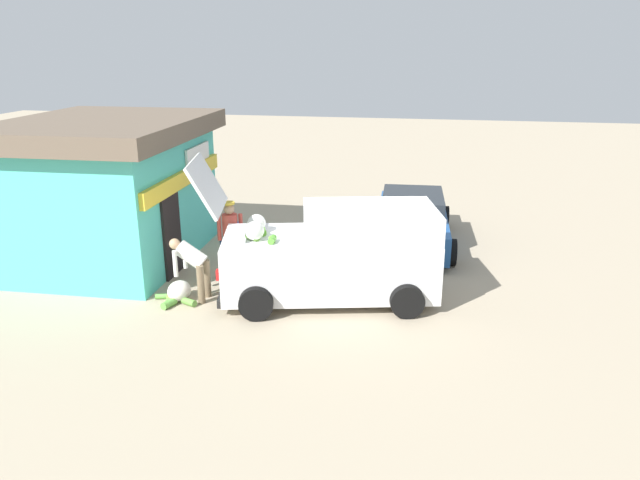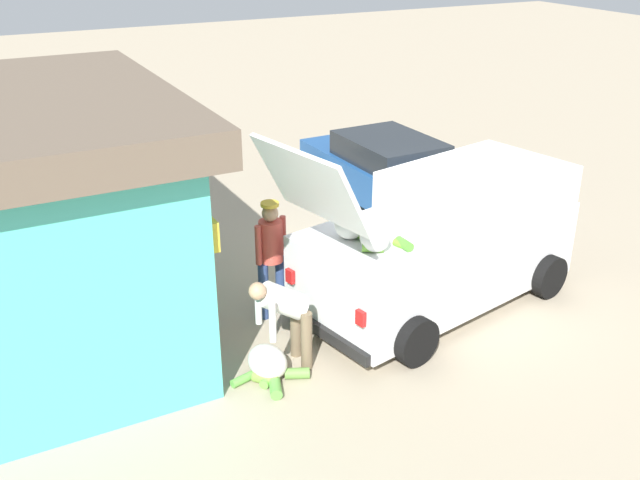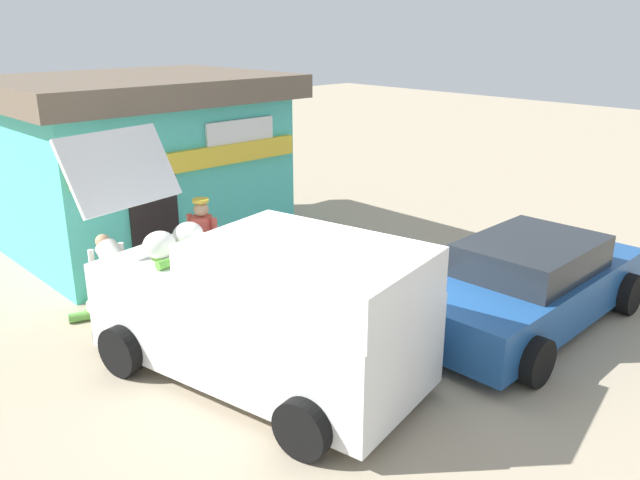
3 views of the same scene
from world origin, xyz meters
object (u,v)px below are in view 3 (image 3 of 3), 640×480
object	(u,v)px
vendor_standing	(203,244)
unloaded_banana_pile	(103,306)
parked_sedan	(528,285)
customer_bending	(116,270)
delivery_van	(265,309)
storefront_bar	(142,162)
paint_bucket	(308,240)

from	to	relation	value
vendor_standing	unloaded_banana_pile	bearing A→B (deg)	154.84
parked_sedan	customer_bending	bearing A→B (deg)	136.13
customer_bending	delivery_van	bearing A→B (deg)	-78.02
storefront_bar	unloaded_banana_pile	size ratio (longest dim) A/B	5.35
vendor_standing	customer_bending	distance (m)	1.39
delivery_van	parked_sedan	size ratio (longest dim) A/B	1.14
customer_bending	paint_bucket	bearing A→B (deg)	6.88
delivery_van	parked_sedan	distance (m)	4.13
delivery_van	parked_sedan	bearing A→B (deg)	-20.17
customer_bending	paint_bucket	size ratio (longest dim) A/B	3.87
storefront_bar	unloaded_banana_pile	xyz separation A→B (m)	(-2.18, -2.54, -1.59)
storefront_bar	parked_sedan	xyz separation A→B (m)	(2.44, -7.15, -1.12)
unloaded_banana_pile	paint_bucket	world-z (taller)	unloaded_banana_pile
delivery_van	parked_sedan	world-z (taller)	delivery_van
storefront_bar	customer_bending	distance (m)	3.62
unloaded_banana_pile	storefront_bar	bearing A→B (deg)	49.40
storefront_bar	paint_bucket	size ratio (longest dim) A/B	15.93
customer_bending	unloaded_banana_pile	bearing A→B (deg)	114.14
customer_bending	paint_bucket	xyz separation A→B (m)	(4.36, 0.53, -0.65)
parked_sedan	customer_bending	xyz separation A→B (m)	(-4.48, 4.30, 0.18)
customer_bending	unloaded_banana_pile	xyz separation A→B (m)	(-0.14, 0.31, -0.65)
delivery_van	storefront_bar	bearing A→B (deg)	76.03
delivery_van	customer_bending	distance (m)	2.95
delivery_van	paint_bucket	distance (m)	5.13
delivery_van	customer_bending	bearing A→B (deg)	101.98
delivery_van	customer_bending	world-z (taller)	delivery_van
unloaded_banana_pile	paint_bucket	distance (m)	4.51
parked_sedan	storefront_bar	bearing A→B (deg)	108.84
delivery_van	vendor_standing	world-z (taller)	delivery_van
delivery_van	vendor_standing	bearing A→B (deg)	74.18
delivery_van	unloaded_banana_pile	distance (m)	3.38
vendor_standing	customer_bending	world-z (taller)	vendor_standing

